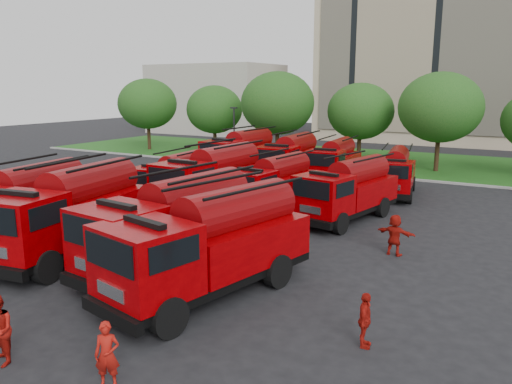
% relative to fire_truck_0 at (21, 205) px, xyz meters
% --- Properties ---
extents(ground, '(140.00, 140.00, 0.00)m').
position_rel_fire_truck_0_xyz_m(ground, '(6.37, 6.15, -1.73)').
color(ground, black).
rests_on(ground, ground).
extents(lawn, '(70.00, 16.00, 0.12)m').
position_rel_fire_truck_0_xyz_m(lawn, '(6.37, 32.15, -1.67)').
color(lawn, '#1D4B14').
rests_on(lawn, ground).
extents(curb, '(70.00, 0.30, 0.14)m').
position_rel_fire_truck_0_xyz_m(curb, '(6.37, 24.05, -1.66)').
color(curb, gray).
rests_on(curb, ground).
extents(apartment_building, '(30.00, 14.18, 25.00)m').
position_rel_fire_truck_0_xyz_m(apartment_building, '(8.37, 54.08, 10.77)').
color(apartment_building, '#C8B395').
rests_on(apartment_building, ground).
extents(side_building, '(18.00, 12.00, 10.00)m').
position_rel_fire_truck_0_xyz_m(side_building, '(-23.63, 50.15, 3.27)').
color(side_building, '#A7A094').
rests_on(side_building, ground).
extents(tree_0, '(6.30, 6.30, 7.70)m').
position_rel_fire_truck_0_xyz_m(tree_0, '(-17.63, 28.15, 3.29)').
color(tree_0, '#382314').
rests_on(tree_0, ground).
extents(tree_1, '(5.71, 5.71, 6.98)m').
position_rel_fire_truck_0_xyz_m(tree_1, '(-9.63, 29.15, 2.82)').
color(tree_1, '#382314').
rests_on(tree_1, ground).
extents(tree_2, '(6.72, 6.72, 8.22)m').
position_rel_fire_truck_0_xyz_m(tree_2, '(-1.63, 27.65, 3.62)').
color(tree_2, '#382314').
rests_on(tree_2, ground).
extents(tree_3, '(5.88, 5.88, 7.19)m').
position_rel_fire_truck_0_xyz_m(tree_3, '(5.37, 30.15, 2.95)').
color(tree_3, '#382314').
rests_on(tree_3, ground).
extents(tree_4, '(6.55, 6.55, 8.01)m').
position_rel_fire_truck_0_xyz_m(tree_4, '(12.37, 28.65, 3.49)').
color(tree_4, '#382314').
rests_on(tree_4, ground).
extents(lamp_post_0, '(0.60, 0.25, 5.11)m').
position_rel_fire_truck_0_xyz_m(lamp_post_0, '(-3.63, 23.35, 1.17)').
color(lamp_post_0, black).
rests_on(lamp_post_0, ground).
extents(fire_truck_0, '(3.87, 7.88, 3.44)m').
position_rel_fire_truck_0_xyz_m(fire_truck_0, '(0.00, 0.00, 0.00)').
color(fire_truck_0, black).
rests_on(fire_truck_0, ground).
extents(fire_truck_1, '(3.90, 8.27, 3.62)m').
position_rel_fire_truck_0_xyz_m(fire_truck_1, '(3.14, 0.06, 0.09)').
color(fire_truck_1, black).
rests_on(fire_truck_1, ground).
extents(fire_truck_2, '(3.53, 8.03, 3.54)m').
position_rel_fire_truck_0_xyz_m(fire_truck_2, '(7.98, 0.66, 0.05)').
color(fire_truck_2, black).
rests_on(fire_truck_2, ground).
extents(fire_truck_3, '(4.21, 8.10, 3.51)m').
position_rel_fire_truck_0_xyz_m(fire_truck_3, '(10.44, -0.50, 0.04)').
color(fire_truck_3, black).
rests_on(fire_truck_3, ground).
extents(fire_truck_4, '(2.83, 6.65, 2.95)m').
position_rel_fire_truck_0_xyz_m(fire_truck_4, '(0.92, 9.55, -0.25)').
color(fire_truck_4, black).
rests_on(fire_truck_4, ground).
extents(fire_truck_5, '(3.11, 7.95, 3.57)m').
position_rel_fire_truck_0_xyz_m(fire_truck_5, '(3.87, 9.21, 0.07)').
color(fire_truck_5, black).
rests_on(fire_truck_5, ground).
extents(fire_truck_6, '(2.87, 6.88, 3.06)m').
position_rel_fire_truck_0_xyz_m(fire_truck_6, '(6.83, 10.72, -0.19)').
color(fire_truck_6, black).
rests_on(fire_truck_6, ground).
extents(fire_truck_7, '(3.68, 7.28, 3.17)m').
position_rel_fire_truck_0_xyz_m(fire_truck_7, '(11.11, 10.93, -0.14)').
color(fire_truck_7, black).
rests_on(fire_truck_7, ground).
extents(fire_truck_8, '(3.01, 7.83, 3.53)m').
position_rel_fire_truck_0_xyz_m(fire_truck_8, '(-0.53, 19.48, 0.05)').
color(fire_truck_8, black).
rests_on(fire_truck_8, ground).
extents(fire_truck_9, '(3.15, 7.70, 3.44)m').
position_rel_fire_truck_0_xyz_m(fire_truck_9, '(3.99, 18.81, -0.00)').
color(fire_truck_9, black).
rests_on(fire_truck_9, ground).
extents(fire_truck_10, '(2.93, 7.01, 3.12)m').
position_rel_fire_truck_0_xyz_m(fire_truck_10, '(6.81, 20.21, -0.16)').
color(fire_truck_10, black).
rests_on(fire_truck_10, ground).
extents(fire_truck_11, '(3.29, 6.71, 2.93)m').
position_rel_fire_truck_0_xyz_m(fire_truck_11, '(11.66, 18.37, -0.26)').
color(fire_truck_11, black).
rests_on(fire_truck_11, ground).
extents(firefighter_1, '(1.00, 0.75, 1.82)m').
position_rel_fire_truck_0_xyz_m(firefighter_1, '(8.27, -6.67, -1.73)').
color(firefighter_1, '#9D120C').
rests_on(firefighter_1, ground).
extents(firefighter_2, '(0.67, 0.98, 1.53)m').
position_rel_fire_truck_0_xyz_m(firefighter_2, '(15.93, -1.32, -1.73)').
color(firefighter_2, '#9D120C').
rests_on(firefighter_2, ground).
extents(firefighter_3, '(1.18, 0.63, 1.79)m').
position_rel_fire_truck_0_xyz_m(firefighter_3, '(10.50, -2.10, -1.73)').
color(firefighter_3, black).
rests_on(firefighter_3, ground).
extents(firefighter_4, '(1.02, 0.95, 1.74)m').
position_rel_fire_truck_0_xyz_m(firefighter_4, '(3.72, 3.15, -1.73)').
color(firefighter_4, black).
rests_on(firefighter_4, ground).
extents(firefighter_5, '(1.67, 0.88, 1.72)m').
position_rel_fire_truck_0_xyz_m(firefighter_5, '(14.69, 6.56, -1.73)').
color(firefighter_5, '#9D120C').
rests_on(firefighter_5, ground).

